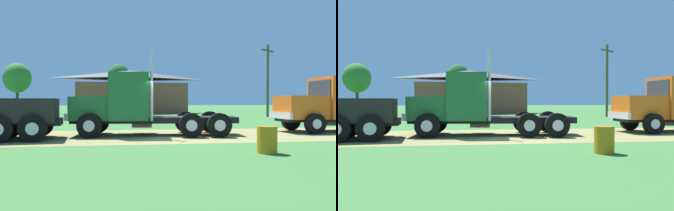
% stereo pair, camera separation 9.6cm
% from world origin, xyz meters
% --- Properties ---
extents(ground_plane, '(200.00, 200.00, 0.00)m').
position_xyz_m(ground_plane, '(0.00, 0.00, 0.00)').
color(ground_plane, '#3B6F34').
extents(dirt_track, '(120.00, 6.20, 0.01)m').
position_xyz_m(dirt_track, '(0.00, 0.00, 0.00)').
color(dirt_track, olive).
rests_on(dirt_track, ground_plane).
extents(truck_foreground_white, '(7.94, 3.28, 3.95)m').
position_xyz_m(truck_foreground_white, '(-1.87, 0.43, 1.35)').
color(truck_foreground_white, black).
rests_on(truck_foreground_white, ground_plane).
extents(truck_near_right, '(8.20, 2.66, 3.72)m').
position_xyz_m(truck_near_right, '(8.64, 0.73, 1.31)').
color(truck_near_right, black).
rests_on(truck_near_right, ground_plane).
extents(steel_barrel, '(0.62, 0.62, 0.84)m').
position_xyz_m(steel_barrel, '(2.15, -5.56, 0.42)').
color(steel_barrel, '#B27214').
rests_on(steel_barrel, ground_plane).
extents(shed_building, '(14.75, 7.86, 5.53)m').
position_xyz_m(shed_building, '(-1.02, 27.52, 2.66)').
color(shed_building, brown).
rests_on(shed_building, ground_plane).
extents(utility_pole_near, '(1.87, 1.40, 7.27)m').
position_xyz_m(utility_pole_near, '(12.37, 16.26, 3.88)').
color(utility_pole_near, brown).
rests_on(utility_pole_near, ground_plane).
extents(tree_left, '(4.19, 4.19, 7.46)m').
position_xyz_m(tree_left, '(-18.21, 39.02, 5.13)').
color(tree_left, '#513823').
rests_on(tree_left, ground_plane).
extents(tree_mid, '(3.33, 3.33, 7.02)m').
position_xyz_m(tree_mid, '(-2.57, 33.80, 5.13)').
color(tree_mid, '#513823').
rests_on(tree_mid, ground_plane).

